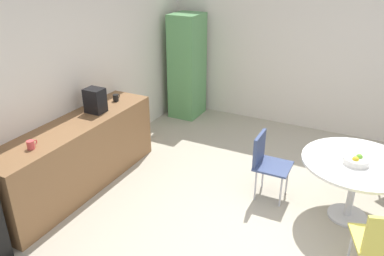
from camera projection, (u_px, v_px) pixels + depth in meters
ground_plane at (286, 234)px, 4.20m from camera, size 6.00×6.00×0.00m
wall_back at (63, 82)px, 4.89m from camera, size 6.00×0.10×2.60m
wall_side_right at (342, 57)px, 6.08m from camera, size 0.10×6.00×2.60m
counter_block at (78, 156)px, 4.88m from camera, size 2.47×0.60×0.90m
locker_cabinet at (187, 66)px, 6.92m from camera, size 0.60×0.50×1.86m
round_table at (356, 171)px, 4.22m from camera, size 1.20×1.20×0.74m
chair_navy at (266, 158)px, 4.67m from camera, size 0.42×0.42×0.83m
chair_yellow at (382, 240)px, 3.35m from camera, size 0.53×0.53×0.83m
fruit_bowl at (356, 160)px, 4.11m from camera, size 0.27×0.27×0.11m
mug_white at (116, 98)px, 5.39m from camera, size 0.13×0.08×0.09m
mug_green at (31, 145)px, 4.08m from camera, size 0.13×0.08×0.09m
coffee_maker at (95, 100)px, 4.97m from camera, size 0.20×0.24×0.32m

